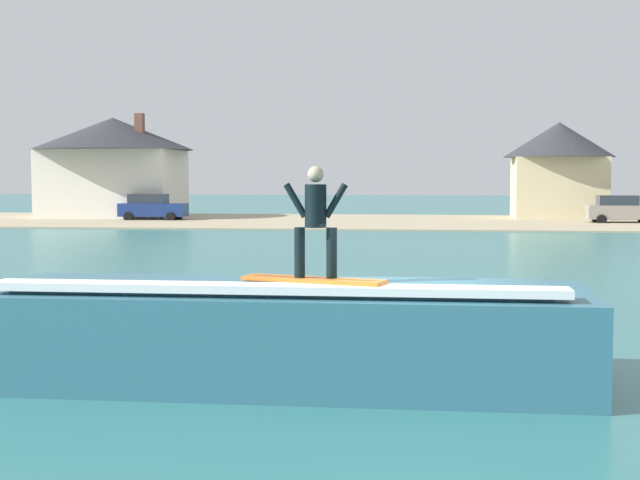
{
  "coord_description": "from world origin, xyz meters",
  "views": [
    {
      "loc": [
        0.42,
        -14.4,
        3.24
      ],
      "look_at": [
        -1.88,
        4.53,
        1.9
      ],
      "focal_mm": 52.9,
      "sensor_mm": 36.0,
      "label": 1
    }
  ],
  "objects_px": {
    "wave_crest": "(285,332)",
    "surfboard": "(313,280)",
    "car_far_shore": "(621,209)",
    "house_gabled_white": "(559,164)",
    "house_with_chimney": "(113,159)",
    "surfer": "(316,216)",
    "car_near_shore": "(152,207)"
  },
  "relations": [
    {
      "from": "house_with_chimney",
      "to": "house_gabled_white",
      "type": "xyz_separation_m",
      "value": [
        32.11,
        1.58,
        -0.38
      ]
    },
    {
      "from": "surfer",
      "to": "car_near_shore",
      "type": "bearing_deg",
      "value": 109.68
    },
    {
      "from": "surfer",
      "to": "car_far_shore",
      "type": "distance_m",
      "value": 50.94
    },
    {
      "from": "wave_crest",
      "to": "surfer",
      "type": "height_order",
      "value": "surfer"
    },
    {
      "from": "surfboard",
      "to": "car_far_shore",
      "type": "xyz_separation_m",
      "value": [
        13.76,
        49.05,
        -0.72
      ]
    },
    {
      "from": "wave_crest",
      "to": "surfboard",
      "type": "xyz_separation_m",
      "value": [
        0.53,
        -0.65,
        0.9
      ]
    },
    {
      "from": "wave_crest",
      "to": "car_far_shore",
      "type": "bearing_deg",
      "value": 73.55
    },
    {
      "from": "car_near_shore",
      "to": "house_gabled_white",
      "type": "height_order",
      "value": "house_gabled_white"
    },
    {
      "from": "surfboard",
      "to": "car_far_shore",
      "type": "relative_size",
      "value": 0.5
    },
    {
      "from": "surfboard",
      "to": "surfer",
      "type": "distance_m",
      "value": 0.95
    },
    {
      "from": "wave_crest",
      "to": "house_gabled_white",
      "type": "height_order",
      "value": "house_gabled_white"
    },
    {
      "from": "car_far_shore",
      "to": "surfboard",
      "type": "bearing_deg",
      "value": -105.67
    },
    {
      "from": "wave_crest",
      "to": "surfer",
      "type": "xyz_separation_m",
      "value": [
        0.57,
        -0.64,
        1.84
      ]
    },
    {
      "from": "surfer",
      "to": "house_with_chimney",
      "type": "height_order",
      "value": "house_with_chimney"
    },
    {
      "from": "wave_crest",
      "to": "house_gabled_white",
      "type": "relative_size",
      "value": 1.2
    },
    {
      "from": "car_far_shore",
      "to": "house_gabled_white",
      "type": "relative_size",
      "value": 0.58
    },
    {
      "from": "surfer",
      "to": "house_gabled_white",
      "type": "relative_size",
      "value": 0.21
    },
    {
      "from": "surfboard",
      "to": "house_with_chimney",
      "type": "distance_m",
      "value": 57.36
    },
    {
      "from": "wave_crest",
      "to": "house_with_chimney",
      "type": "distance_m",
      "value": 56.61
    },
    {
      "from": "car_near_shore",
      "to": "car_far_shore",
      "type": "distance_m",
      "value": 31.31
    },
    {
      "from": "car_near_shore",
      "to": "house_with_chimney",
      "type": "bearing_deg",
      "value": 136.46
    },
    {
      "from": "wave_crest",
      "to": "car_far_shore",
      "type": "height_order",
      "value": "car_far_shore"
    },
    {
      "from": "car_far_shore",
      "to": "house_gabled_white",
      "type": "bearing_deg",
      "value": 120.45
    },
    {
      "from": "wave_crest",
      "to": "house_with_chimney",
      "type": "relative_size",
      "value": 0.8
    },
    {
      "from": "wave_crest",
      "to": "house_gabled_white",
      "type": "xyz_separation_m",
      "value": [
        11.0,
        53.99,
        3.16
      ]
    },
    {
      "from": "house_with_chimney",
      "to": "surfboard",
      "type": "bearing_deg",
      "value": -67.81
    },
    {
      "from": "car_near_shore",
      "to": "house_with_chimney",
      "type": "height_order",
      "value": "house_with_chimney"
    },
    {
      "from": "house_with_chimney",
      "to": "house_gabled_white",
      "type": "distance_m",
      "value": 32.15
    },
    {
      "from": "house_gabled_white",
      "to": "car_far_shore",
      "type": "bearing_deg",
      "value": -59.55
    },
    {
      "from": "car_near_shore",
      "to": "car_far_shore",
      "type": "xyz_separation_m",
      "value": [
        31.31,
        -0.12,
        -0.0
      ]
    },
    {
      "from": "surfer",
      "to": "house_gabled_white",
      "type": "bearing_deg",
      "value": 79.19
    },
    {
      "from": "car_near_shore",
      "to": "surfer",
      "type": "bearing_deg",
      "value": -70.32
    }
  ]
}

